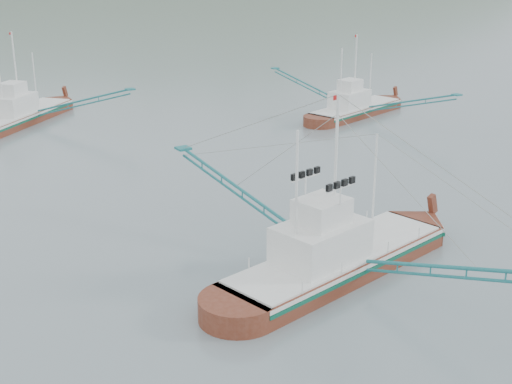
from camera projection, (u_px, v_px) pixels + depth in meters
ground at (314, 276)px, 39.61m from camera, size 1200.00×1200.00×0.00m
main_boat at (336, 242)px, 39.19m from camera, size 15.53×26.97×11.03m
bg_boat_right at (356, 100)px, 76.14m from camera, size 13.15×22.58×9.32m
bg_boat_far at (21, 102)px, 73.25m from camera, size 19.73×21.20×9.99m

